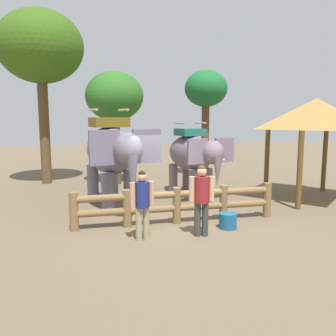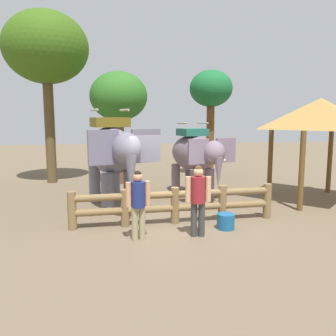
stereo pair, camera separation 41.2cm
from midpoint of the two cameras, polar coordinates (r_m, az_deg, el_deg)
name	(u,v)px [view 1 (the left image)]	position (r m, az deg, el deg)	size (l,w,h in m)	color
ground_plane	(176,223)	(10.34, 0.21, -8.80)	(60.00, 60.00, 0.00)	brown
log_fence	(177,203)	(10.13, 0.26, -5.65)	(5.93, 0.57, 1.05)	olive
elephant_near_left	(112,153)	(11.75, -10.03, 2.37)	(2.60, 3.94, 3.30)	slate
elephant_center	(193,155)	(13.38, 3.17, 2.08)	(2.26, 3.38, 2.83)	slate
tourist_woman_in_black	(142,201)	(8.72, -5.53, -5.25)	(0.61, 0.40, 1.74)	tan
tourist_man_in_blue	(202,196)	(9.00, 4.14, -4.45)	(0.64, 0.40, 1.83)	#383937
thatched_shelter	(316,115)	(13.80, 22.04, 7.94)	(3.42, 3.42, 3.69)	brown
tree_far_left	(40,48)	(17.25, -20.57, 17.62)	(3.73, 3.73, 7.65)	brown
tree_back_center	(206,92)	(18.08, 5.47, 12.12)	(2.13, 2.13, 5.32)	brown
tree_far_right	(115,98)	(16.07, -9.36, 11.06)	(2.55, 2.55, 5.01)	brown
feed_bucket	(228,221)	(9.90, 8.45, -8.43)	(0.48, 0.48, 0.42)	#19598C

